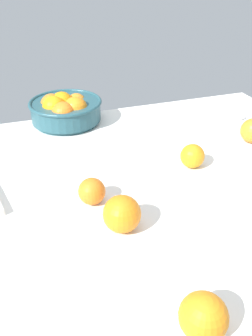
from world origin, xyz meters
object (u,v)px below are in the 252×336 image
object	(u,v)px
loose_orange_3	(192,156)
loose_orange_0	(122,214)
fruit_bowl	(65,109)
spoon	(247,116)
loose_orange_1	(203,317)
loose_orange_4	(92,191)

from	to	relation	value
loose_orange_3	loose_orange_0	bearing A→B (deg)	-145.60
loose_orange_0	fruit_bowl	bearing A→B (deg)	91.20
loose_orange_0	spoon	size ratio (longest dim) A/B	0.65
loose_orange_1	fruit_bowl	bearing A→B (deg)	93.62
loose_orange_3	loose_orange_4	xyz separation A→B (cm)	(-31.62, -7.26, -0.12)
fruit_bowl	loose_orange_3	bearing A→B (deg)	-55.56
loose_orange_1	spoon	size ratio (longest dim) A/B	0.61
loose_orange_0	spoon	bearing A→B (deg)	34.39
loose_orange_0	loose_orange_1	bearing A→B (deg)	-81.19
fruit_bowl	loose_orange_3	size ratio (longest dim) A/B	3.72
loose_orange_3	loose_orange_4	bearing A→B (deg)	-167.07
fruit_bowl	spoon	distance (cm)	68.19
loose_orange_0	loose_orange_3	distance (cm)	33.55
loose_orange_4	spoon	world-z (taller)	loose_orange_4
fruit_bowl	loose_orange_1	distance (cm)	89.52
loose_orange_0	loose_orange_4	distance (cm)	12.37
loose_orange_1	loose_orange_3	size ratio (longest dim) A/B	1.15
loose_orange_3	spoon	xyz separation A→B (cm)	(36.92, 25.26, -3.08)
fruit_bowl	spoon	xyz separation A→B (cm)	(65.87, -16.96, -4.81)
loose_orange_4	loose_orange_0	bearing A→B (deg)	-71.36
loose_orange_1	loose_orange_3	bearing A→B (deg)	63.68
fruit_bowl	loose_orange_3	world-z (taller)	fruit_bowl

